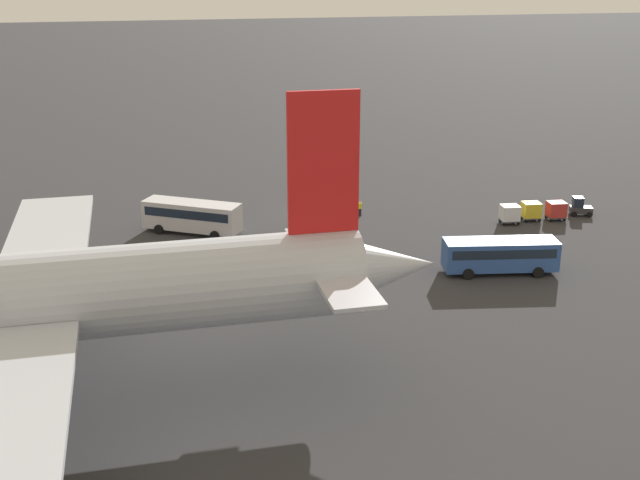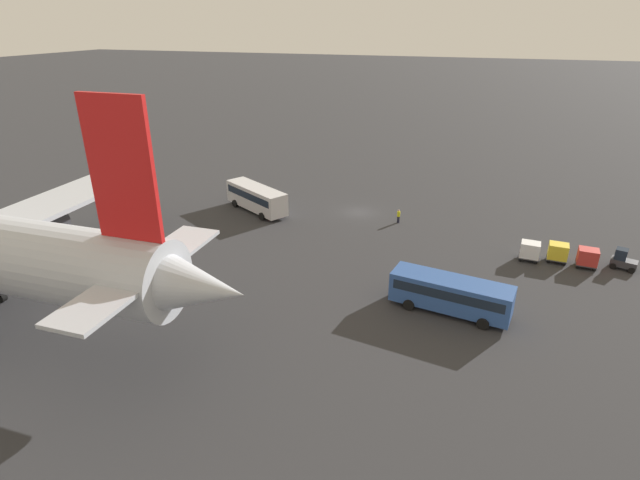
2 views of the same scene
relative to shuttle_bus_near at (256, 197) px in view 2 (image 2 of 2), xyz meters
name	(u,v)px [view 2 (image 2 of 2)]	position (x,y,z in m)	size (l,w,h in m)	color
ground_plane	(359,212)	(-13.07, -3.83, -2.00)	(600.00, 600.00, 0.00)	#2D2D30
shuttle_bus_near	(256,197)	(0.00, 0.00, 0.00)	(10.30, 7.62, 3.34)	silver
shuttle_bus_far	(451,292)	(-26.71, 17.38, -0.12)	(10.63, 4.46, 3.12)	#2D5199
baggage_tug	(623,260)	(-42.81, 3.25, -1.05)	(2.68, 2.23, 2.10)	#333338
worker_person	(399,216)	(-18.69, -1.84, -1.12)	(0.38, 0.38, 1.74)	#1E1E2D
cargo_cart_red	(588,257)	(-39.35, 4.26, -0.80)	(2.13, 1.84, 2.06)	#38383D
cargo_cart_yellow	(558,252)	(-36.58, 3.84, -0.80)	(2.13, 1.84, 2.06)	#38383D
cargo_cart_white	(530,250)	(-33.80, 4.38, -0.80)	(2.13, 1.84, 2.06)	#38383D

